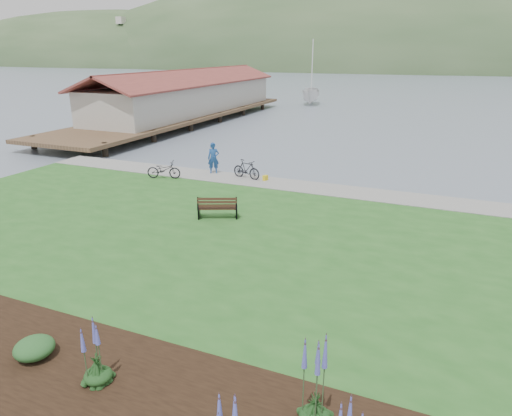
# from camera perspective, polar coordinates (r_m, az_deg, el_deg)

# --- Properties ---
(ground) EXTENTS (600.00, 600.00, 0.00)m
(ground) POSITION_cam_1_polar(r_m,az_deg,el_deg) (18.34, 1.05, -4.37)
(ground) COLOR slate
(ground) RESTS_ON ground
(lawn) EXTENTS (34.00, 20.00, 0.40)m
(lawn) POSITION_cam_1_polar(r_m,az_deg,el_deg) (16.59, -1.56, -6.27)
(lawn) COLOR #24591F
(lawn) RESTS_ON ground
(shoreline_path) EXTENTS (34.00, 2.20, 0.03)m
(shoreline_path) POSITION_cam_1_polar(r_m,az_deg,el_deg) (24.36, 7.17, 2.54)
(shoreline_path) COLOR gray
(shoreline_path) RESTS_ON lawn
(far_hillside) EXTENTS (580.00, 80.00, 38.00)m
(far_hillside) POSITION_cam_1_polar(r_m,az_deg,el_deg) (186.25, 28.29, 14.74)
(far_hillside) COLOR #37532E
(far_hillside) RESTS_ON ground
(pier_pavilion) EXTENTS (8.00, 36.00, 5.40)m
(pier_pavilion) POSITION_cam_1_polar(r_m,az_deg,el_deg) (50.72, -8.49, 13.67)
(pier_pavilion) COLOR #4C3826
(pier_pavilion) RESTS_ON ground
(park_bench) EXTENTS (1.82, 1.31, 1.05)m
(park_bench) POSITION_cam_1_polar(r_m,az_deg,el_deg) (19.70, -4.83, 0.12)
(park_bench) COLOR black
(park_bench) RESTS_ON lawn
(person) EXTENTS (0.94, 0.82, 2.15)m
(person) POSITION_cam_1_polar(r_m,az_deg,el_deg) (26.93, -5.35, 6.55)
(person) COLOR navy
(person) RESTS_ON lawn
(bicycle_a) EXTENTS (1.23, 2.03, 1.00)m
(bicycle_a) POSITION_cam_1_polar(r_m,az_deg,el_deg) (26.42, -11.46, 4.71)
(bicycle_a) COLOR black
(bicycle_a) RESTS_ON lawn
(bicycle_b) EXTENTS (0.92, 1.88, 1.09)m
(bicycle_b) POSITION_cam_1_polar(r_m,az_deg,el_deg) (25.82, -1.20, 4.86)
(bicycle_b) COLOR black
(bicycle_b) RESTS_ON lawn
(sailboat) EXTENTS (12.43, 12.58, 27.71)m
(sailboat) POSITION_cam_1_polar(r_m,az_deg,el_deg) (66.42, 6.85, 12.71)
(sailboat) COLOR silver
(sailboat) RESTS_ON ground
(pannier) EXTENTS (0.26, 0.33, 0.32)m
(pannier) POSITION_cam_1_polar(r_m,az_deg,el_deg) (25.48, 1.17, 3.77)
(pannier) COLOR gold
(pannier) RESTS_ON lawn
(echium_1) EXTENTS (0.62, 0.62, 2.29)m
(echium_1) POSITION_cam_1_polar(r_m,az_deg,el_deg) (9.28, 7.53, -20.86)
(echium_1) COLOR #143814
(echium_1) RESTS_ON garden_bed
(echium_4) EXTENTS (0.62, 0.62, 1.78)m
(echium_4) POSITION_cam_1_polar(r_m,az_deg,el_deg) (10.86, -19.43, -17.11)
(echium_4) COLOR #143814
(echium_4) RESTS_ON garden_bed
(shrub_0) EXTENTS (0.93, 0.93, 0.47)m
(shrub_0) POSITION_cam_1_polar(r_m,az_deg,el_deg) (12.41, -25.98, -15.45)
(shrub_0) COLOR #1E4C21
(shrub_0) RESTS_ON garden_bed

